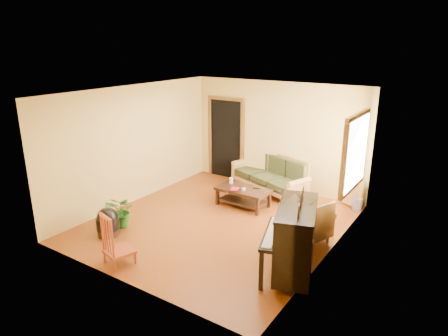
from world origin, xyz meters
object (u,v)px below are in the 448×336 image
Objects in this scene: armchair at (306,221)px; red_chair at (118,239)px; ceramic_crock at (357,204)px; sofa at (269,174)px; footstool at (108,225)px; potted_plant at (122,211)px; piano at (296,241)px; coffee_table at (243,197)px.

armchair is 3.26m from red_chair.
armchair is at bearing -100.74° from ceramic_crock.
sofa is 4.80× the size of footstool.
ceramic_crock is 4.95m from potted_plant.
piano reaches higher than armchair.
ceramic_crock is (2.15, 1.21, -0.08)m from coffee_table.
armchair is 3.52m from potted_plant.
piano reaches higher than sofa.
footstool is at bearing -90.58° from sofa.
sofa is 2.60m from armchair.
sofa is at bearing 65.92° from potted_plant.
red_chair reaches higher than armchair.
red_chair is at bearing -76.05° from sofa.
sofa is 3.17× the size of potted_plant.
piano is 4.86× the size of ceramic_crock.
armchair is 3.12× the size of ceramic_crock.
armchair is (1.74, -1.93, -0.02)m from sofa.
armchair is at bearing 23.32° from potted_plant.
armchair reaches higher than ceramic_crock.
sofa is at bearing 69.02° from footstool.
red_chair is (0.94, -0.58, 0.25)m from footstool.
sofa is 4.00m from footstool.
sofa is 4.34m from red_chair.
armchair is 1.12m from piano.
red_chair reaches higher than potted_plant.
coffee_table is at bearing 61.53° from footstool.
coffee_table is at bearing -71.21° from sofa.
sofa is 1.58× the size of piano.
ceramic_crock is (2.61, 4.37, -0.32)m from red_chair.
coffee_table is 2.47m from ceramic_crock.
piano is at bearing -54.93° from armchair.
footstool is at bearing 164.01° from red_chair.
coffee_table is 0.89× the size of piano.
ceramic_crock is (0.11, 3.07, -0.44)m from piano.
piano is 2.01× the size of potted_plant.
armchair reaches higher than footstool.
armchair is 1.29× the size of potted_plant.
footstool is at bearing 173.54° from piano.
armchair is at bearing 85.78° from piano.
red_chair is (-2.50, -1.30, -0.12)m from piano.
ceramic_crock is (3.55, 3.79, -0.07)m from footstool.
coffee_table is 2.71× the size of footstool.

